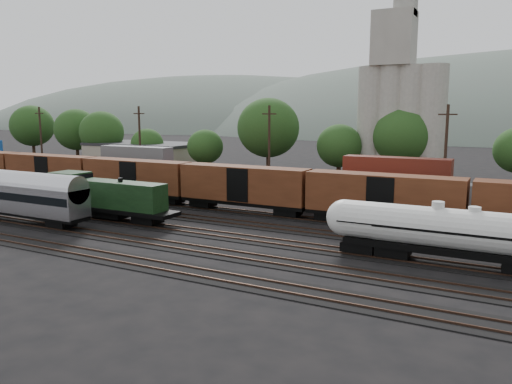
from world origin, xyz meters
The scene contains 13 objects.
ground centered at (0.00, 0.00, 0.00)m, with size 600.00×600.00×0.00m, color black.
tracks centered at (0.00, 0.00, 0.05)m, with size 180.00×33.20×0.20m.
green_locomotive centered at (-18.30, -5.00, 2.54)m, with size 16.83×2.97×4.45m.
tank_car_a centered at (15.00, -5.00, 2.63)m, with size 16.83×3.01×4.41m.
tank_car_b centered at (17.45, -5.00, 2.53)m, with size 16.20×2.90×4.25m.
passenger_coach centered at (-26.74, -10.00, 3.07)m, with size 22.01×2.71×5.00m.
orange_locomotive centered at (3.42, 10.00, 2.39)m, with size 16.64×2.77×4.16m.
boxcar_string centered at (16.38, 5.00, 3.12)m, with size 184.40×2.90×4.20m.
container_wall centered at (-2.26, 15.00, 2.50)m, with size 160.00×2.60×5.80m.
grain_silo centered at (3.28, 36.00, 11.26)m, with size 13.40×5.00×29.00m.
industrial_sheds centered at (6.63, 35.25, 2.56)m, with size 119.38×17.26×5.10m.
tree_band centered at (5.87, 34.33, 7.70)m, with size 167.97×17.48×14.28m.
utility_poles centered at (0.00, 22.00, 6.21)m, with size 122.20×0.36×12.00m.
Camera 1 is at (19.86, -42.54, 11.15)m, focal length 35.00 mm.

